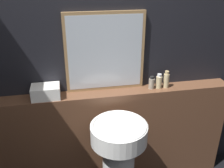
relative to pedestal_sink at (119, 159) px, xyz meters
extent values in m
cube|color=black|center=(-0.06, 0.49, 0.71)|extent=(8.00, 0.06, 2.50)
cube|color=brown|center=(-0.06, 0.37, -0.05)|extent=(2.36, 0.18, 0.98)
cylinder|color=white|center=(0.00, 0.00, 0.26)|extent=(0.44, 0.44, 0.15)
torus|color=white|center=(0.00, 0.00, 0.33)|extent=(0.43, 0.43, 0.02)
cube|color=#937047|center=(-0.03, 0.44, 0.77)|extent=(0.68, 0.03, 0.68)
cube|color=#B2BCC6|center=(-0.03, 0.43, 0.77)|extent=(0.63, 0.02, 0.63)
cube|color=white|center=(-0.54, 0.37, 0.49)|extent=(0.23, 0.17, 0.11)
cylinder|color=gray|center=(0.38, 0.37, 0.48)|extent=(0.05, 0.05, 0.10)
cylinder|color=black|center=(0.38, 0.37, 0.54)|extent=(0.04, 0.04, 0.02)
cylinder|color=#C6B284|center=(0.45, 0.37, 0.49)|extent=(0.05, 0.05, 0.11)
cylinder|color=silver|center=(0.45, 0.37, 0.56)|extent=(0.04, 0.04, 0.02)
cylinder|color=#C6B284|center=(0.51, 0.37, 0.50)|extent=(0.05, 0.05, 0.13)
cylinder|color=tan|center=(0.51, 0.37, 0.58)|extent=(0.04, 0.04, 0.03)
camera|label=1|loc=(-0.36, -1.55, 1.40)|focal=40.00mm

